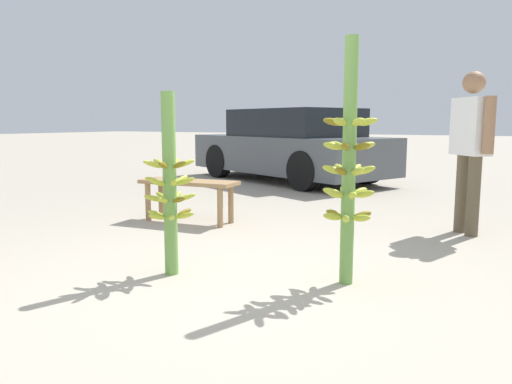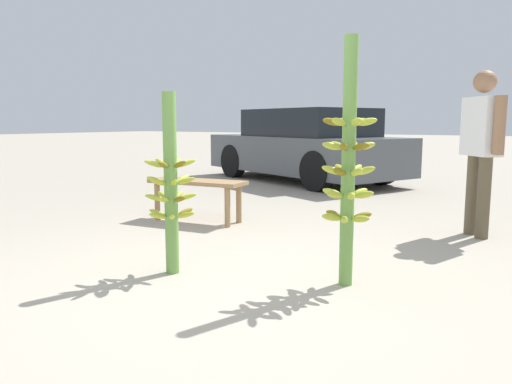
{
  "view_description": "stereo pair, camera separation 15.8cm",
  "coord_description": "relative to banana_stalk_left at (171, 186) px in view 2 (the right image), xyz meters",
  "views": [
    {
      "loc": [
        1.66,
        -2.64,
        1.09
      ],
      "look_at": [
        -0.02,
        0.37,
        0.6
      ],
      "focal_mm": 35.0,
      "sensor_mm": 36.0,
      "label": 1
    },
    {
      "loc": [
        1.79,
        -2.56,
        1.09
      ],
      "look_at": [
        -0.02,
        0.37,
        0.6
      ],
      "focal_mm": 35.0,
      "sensor_mm": 36.0,
      "label": 2
    }
  ],
  "objects": [
    {
      "name": "ground_plane",
      "position": [
        0.57,
        -0.11,
        -0.64
      ],
      "size": [
        80.0,
        80.0,
        0.0
      ],
      "primitive_type": "plane",
      "color": "#A89E8C"
    },
    {
      "name": "banana_stalk_center",
      "position": [
        1.17,
        0.41,
        0.16
      ],
      "size": [
        0.36,
        0.36,
        1.64
      ],
      "color": "#6B9E47",
      "rests_on": "ground_plane"
    },
    {
      "name": "market_bench",
      "position": [
        -1.03,
        1.59,
        -0.27
      ],
      "size": [
        1.12,
        0.47,
        0.46
      ],
      "rotation": [
        0.0,
        0.0,
        0.11
      ],
      "color": "#99754C",
      "rests_on": "ground_plane"
    },
    {
      "name": "parked_car",
      "position": [
        -1.73,
        5.63,
        0.0
      ],
      "size": [
        4.33,
        3.12,
        1.32
      ],
      "rotation": [
        0.0,
        0.0,
        1.16
      ],
      "color": "#4C5156",
      "rests_on": "ground_plane"
    },
    {
      "name": "vendor_person",
      "position": [
        1.69,
        2.43,
        0.28
      ],
      "size": [
        0.48,
        0.56,
        1.56
      ],
      "rotation": [
        0.0,
        0.0,
        -0.89
      ],
      "color": "brown",
      "rests_on": "ground_plane"
    },
    {
      "name": "banana_stalk_left",
      "position": [
        0.0,
        0.0,
        0.0
      ],
      "size": [
        0.37,
        0.37,
        1.3
      ],
      "color": "#6B9E47",
      "rests_on": "ground_plane"
    }
  ]
}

